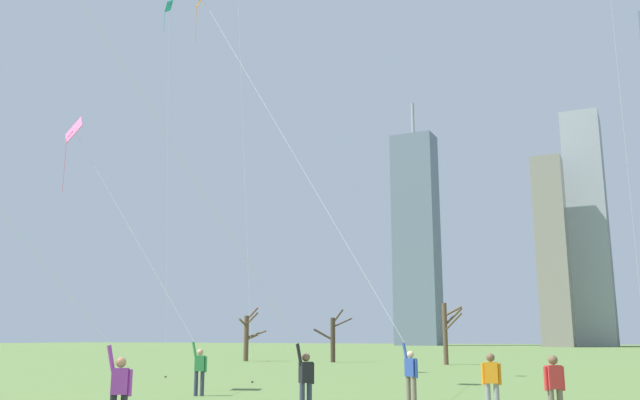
# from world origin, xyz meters

# --- Properties ---
(kite_flyer_midfield_right_purple) EXTENTS (9.73, 6.97, 14.89)m
(kite_flyer_midfield_right_purple) POSITION_xyz_m (-3.99, -0.64, 3.73)
(kite_flyer_midfield_right_purple) COLOR black
(kite_flyer_midfield_right_purple) RESTS_ON ground
(kite_flyer_far_back_pink) EXTENTS (6.98, 1.55, 11.07)m
(kite_flyer_far_back_pink) POSITION_xyz_m (-8.09, 9.30, 3.42)
(kite_flyer_far_back_pink) COLOR #33384C
(kite_flyer_far_back_pink) RESTS_ON ground
(kite_flyer_midfield_left_orange) EXTENTS (11.32, 3.40, 18.04)m
(kite_flyer_midfield_left_orange) POSITION_xyz_m (-0.93, 10.28, 4.44)
(kite_flyer_midfield_left_orange) COLOR #726656
(kite_flyer_midfield_left_orange) RESTS_ON ground
(kite_flyer_midfield_center_green) EXTENTS (4.74, 9.85, 14.32)m
(kite_flyer_midfield_center_green) POSITION_xyz_m (-1.16, 3.81, 3.63)
(kite_flyer_midfield_center_green) COLOR #33384C
(kite_flyer_midfield_center_green) RESTS_ON ground
(bystander_watching_nearby) EXTENTS (0.44, 0.36, 1.62)m
(bystander_watching_nearby) POSITION_xyz_m (5.91, 6.33, 0.90)
(bystander_watching_nearby) COLOR #726656
(bystander_watching_nearby) RESTS_ON ground
(bystander_far_off_by_trees) EXTENTS (0.50, 0.26, 1.62)m
(bystander_far_off_by_trees) POSITION_xyz_m (4.18, 7.68, 0.90)
(bystander_far_off_by_trees) COLOR gray
(bystander_far_off_by_trees) RESTS_ON ground
(distant_kite_drifting_left_yellow) EXTENTS (2.93, 2.22, 22.66)m
(distant_kite_drifting_left_yellow) POSITION_xyz_m (-10.70, 17.83, 18.97)
(distant_kite_drifting_left_yellow) COLOR yellow
(distant_kite_drifting_left_yellow) RESTS_ON ground
(distant_kite_low_near_trees_teal) EXTENTS (2.69, 2.21, 22.62)m
(distant_kite_low_near_trees_teal) POSITION_xyz_m (-16.75, 19.32, 20.13)
(distant_kite_low_near_trees_teal) COLOR teal
(distant_kite_low_near_trees_teal) RESTS_ON ground
(bare_tree_right_of_center) EXTENTS (1.79, 1.47, 4.60)m
(bare_tree_right_of_center) POSITION_xyz_m (-5.83, 40.02, 2.55)
(bare_tree_right_of_center) COLOR brown
(bare_tree_right_of_center) RESTS_ON ground
(bare_tree_center) EXTENTS (1.99, 2.61, 4.65)m
(bare_tree_center) POSITION_xyz_m (-23.56, 39.95, 2.22)
(bare_tree_center) COLOR brown
(bare_tree_center) RESTS_ON ground
(bare_tree_far_right_edge) EXTENTS (2.68, 2.47, 4.31)m
(bare_tree_far_right_edge) POSITION_xyz_m (-15.77, 40.84, 2.01)
(bare_tree_far_right_edge) COLOR #423326
(bare_tree_far_right_edge) RESTS_ON ground
(skyline_mid_tower_left) EXTENTS (8.40, 11.78, 53.65)m
(skyline_mid_tower_left) POSITION_xyz_m (-2.43, 153.19, 26.82)
(skyline_mid_tower_left) COLOR #9EA3AD
(skyline_mid_tower_left) RESTS_ON ground
(skyline_short_annex) EXTENTS (10.94, 7.24, 63.58)m
(skyline_short_annex) POSITION_xyz_m (-43.81, 152.78, 27.16)
(skyline_short_annex) COLOR slate
(skyline_short_annex) RESTS_ON ground
(skyline_slender_spire) EXTENTS (6.36, 6.02, 41.11)m
(skyline_slender_spire) POSITION_xyz_m (-9.27, 140.15, 20.55)
(skyline_slender_spire) COLOR gray
(skyline_slender_spire) RESTS_ON ground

